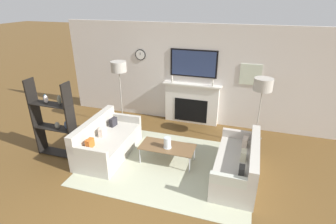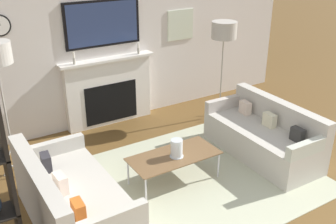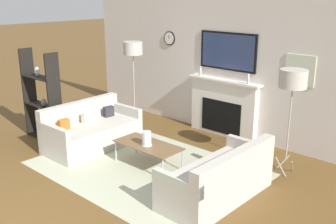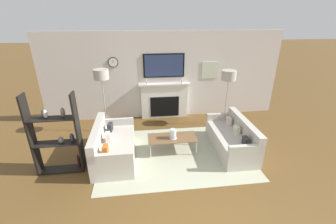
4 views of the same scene
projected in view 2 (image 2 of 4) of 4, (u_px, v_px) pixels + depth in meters
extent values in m
cube|color=silver|center=(103.00, 44.00, 6.33)|extent=(7.46, 0.07, 2.70)
cube|color=silver|center=(109.00, 92.00, 6.57)|extent=(1.48, 0.16, 1.10)
cube|color=black|center=(112.00, 103.00, 6.57)|extent=(0.92, 0.01, 0.66)
cube|color=silver|center=(107.00, 60.00, 6.32)|extent=(1.60, 0.22, 0.04)
cylinder|color=#B2AD9E|center=(74.00, 61.00, 6.00)|extent=(0.04, 0.04, 0.10)
cylinder|color=white|center=(74.00, 55.00, 5.96)|extent=(0.03, 0.03, 0.09)
cylinder|color=#B2AD9E|center=(138.00, 51.00, 6.54)|extent=(0.04, 0.04, 0.10)
cylinder|color=white|center=(138.00, 45.00, 6.50)|extent=(0.03, 0.03, 0.09)
cube|color=black|center=(103.00, 23.00, 6.16)|extent=(1.26, 0.04, 0.73)
cube|color=navy|center=(103.00, 24.00, 6.15)|extent=(1.18, 0.01, 0.66)
cylinder|color=black|center=(0.00, 26.00, 5.38)|extent=(0.30, 0.02, 0.30)
cylinder|color=silver|center=(0.00, 26.00, 5.37)|extent=(0.26, 0.00, 0.26)
cube|color=beige|center=(181.00, 25.00, 6.94)|extent=(0.53, 0.02, 0.53)
cube|color=#ABAF92|center=(181.00, 183.00, 5.10)|extent=(3.49, 2.54, 0.01)
cube|color=#BAB4A8|center=(76.00, 205.00, 4.33)|extent=(0.90, 1.75, 0.45)
cube|color=#BAB4A8|center=(38.00, 184.00, 3.99)|extent=(0.18, 1.74, 0.37)
cube|color=#BAB6AC|center=(49.00, 149.00, 4.83)|extent=(0.88, 0.11, 0.18)
cube|color=#B8B4A6|center=(104.00, 224.00, 3.57)|extent=(0.88, 0.11, 0.18)
cube|color=#2C2A2F|center=(46.00, 162.00, 4.53)|extent=(0.12, 0.21, 0.20)
cube|color=beige|center=(61.00, 183.00, 4.13)|extent=(0.11, 0.21, 0.21)
cube|color=#BF5B1F|center=(78.00, 210.00, 3.74)|extent=(0.11, 0.19, 0.19)
cube|color=#BAB4A8|center=(261.00, 142.00, 5.68)|extent=(0.80, 1.77, 0.44)
cube|color=#BAB4A8|center=(280.00, 112.00, 5.66)|extent=(0.19, 1.76, 0.35)
cube|color=#B5B9A9|center=(310.00, 147.00, 4.90)|extent=(0.77, 0.11, 0.18)
cube|color=#BBB1A7|center=(226.00, 103.00, 6.20)|extent=(0.77, 0.11, 0.18)
cube|color=#31302F|center=(298.00, 135.00, 5.20)|extent=(0.10, 0.19, 0.19)
cube|color=beige|center=(269.00, 120.00, 5.61)|extent=(0.10, 0.20, 0.20)
cube|color=beige|center=(245.00, 108.00, 6.01)|extent=(0.12, 0.21, 0.20)
cube|color=brown|center=(174.00, 156.00, 5.00)|extent=(1.17, 0.55, 0.02)
cylinder|color=#B7B7BC|center=(146.00, 191.00, 4.63)|extent=(0.02, 0.02, 0.37)
cylinder|color=#B7B7BC|center=(218.00, 165.00, 5.16)|extent=(0.02, 0.02, 0.37)
cylinder|color=#B7B7BC|center=(128.00, 173.00, 4.99)|extent=(0.02, 0.02, 0.37)
cylinder|color=#B7B7BC|center=(198.00, 150.00, 5.52)|extent=(0.02, 0.02, 0.37)
cylinder|color=silver|center=(177.00, 148.00, 4.92)|extent=(0.15, 0.15, 0.24)
cylinder|color=silver|center=(177.00, 152.00, 4.94)|extent=(0.08, 0.08, 0.13)
cylinder|color=silver|center=(177.00, 156.00, 4.97)|extent=(0.18, 0.18, 0.01)
cylinder|color=#9E998E|center=(22.00, 161.00, 5.36)|extent=(0.09, 0.23, 0.29)
cylinder|color=#9E998E|center=(7.00, 163.00, 5.30)|extent=(0.17, 0.19, 0.29)
cylinder|color=#9E998E|center=(15.00, 168.00, 5.19)|extent=(0.23, 0.07, 0.29)
cylinder|color=#9E998E|center=(5.00, 112.00, 4.97)|extent=(0.02, 0.02, 1.26)
cylinder|color=#9E998E|center=(223.00, 107.00, 7.05)|extent=(0.09, 0.23, 0.27)
cylinder|color=#9E998E|center=(213.00, 109.00, 6.99)|extent=(0.17, 0.19, 0.27)
cylinder|color=#9E998E|center=(222.00, 112.00, 6.88)|extent=(0.23, 0.07, 0.27)
cylinder|color=#9E998E|center=(222.00, 72.00, 6.69)|extent=(0.02, 0.02, 1.15)
cylinder|color=#B2ADA3|center=(224.00, 30.00, 6.40)|extent=(0.42, 0.42, 0.28)
cube|color=black|center=(12.00, 190.00, 3.50)|extent=(0.04, 0.28, 1.74)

